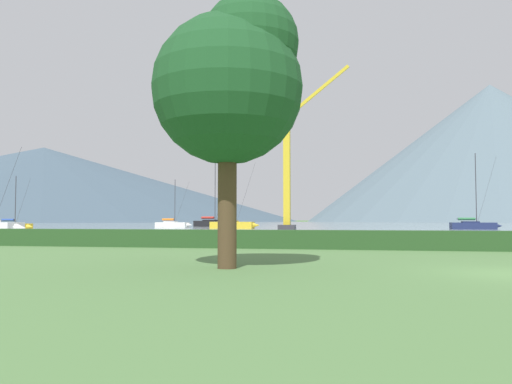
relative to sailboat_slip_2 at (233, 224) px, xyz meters
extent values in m
cube|color=#8C9EA3|center=(24.15, 72.99, -0.66)|extent=(320.00, 246.00, 0.00)
cube|color=#284C23|center=(24.15, -53.01, -0.19)|extent=(80.00, 1.20, 0.95)
cone|color=white|center=(-14.62, -31.77, -0.08)|extent=(1.33, 1.07, 0.98)
cylinder|color=#333338|center=(-16.45, -31.63, 4.17)|extent=(3.49, 0.29, 8.39)
cube|color=gold|center=(-0.11, 0.00, -0.13)|extent=(6.75, 2.34, 1.06)
cone|color=gold|center=(3.75, -0.01, -0.13)|extent=(1.16, 0.90, 0.90)
cube|color=gold|center=(-0.49, 0.00, 0.26)|extent=(2.51, 1.63, 0.67)
cylinder|color=#333338|center=(0.47, 0.00, 5.09)|extent=(0.13, 0.13, 10.33)
cylinder|color=#333338|center=(-1.04, 0.00, 0.98)|extent=(3.03, 0.13, 0.12)
cylinder|color=orange|center=(-1.04, 0.00, 0.98)|extent=(2.58, 0.43, 0.42)
cylinder|color=#333338|center=(2.06, -0.01, 4.83)|extent=(3.21, 0.04, 9.82)
cube|color=navy|center=(35.97, 1.78, -0.17)|extent=(6.34, 2.44, 0.98)
cone|color=navy|center=(39.54, 1.96, -0.17)|extent=(1.11, 0.89, 0.83)
cube|color=#1B2449|center=(35.62, 1.76, 0.19)|extent=(2.39, 1.61, 0.62)
cylinder|color=#333338|center=(36.51, 1.81, 5.23)|extent=(0.12, 0.12, 10.70)
cylinder|color=#333338|center=(35.11, 1.74, 0.86)|extent=(2.81, 0.24, 0.11)
cylinder|color=#2D7542|center=(35.11, 1.74, 0.86)|extent=(2.40, 0.51, 0.39)
cylinder|color=#333338|center=(37.98, 1.88, 4.96)|extent=(2.97, 0.17, 10.17)
cube|color=black|center=(-9.19, 19.86, -0.09)|extent=(7.63, 4.04, 1.14)
cone|color=black|center=(-5.15, 18.94, -0.09)|extent=(1.43, 1.22, 0.97)
cube|color=black|center=(-9.60, 19.95, 0.33)|extent=(3.01, 2.30, 0.73)
cylinder|color=#333338|center=(-8.59, 19.72, 5.97)|extent=(0.15, 0.15, 12.00)
cylinder|color=#333338|center=(-10.18, 20.09, 1.11)|extent=(3.21, 0.85, 0.12)
cylinder|color=red|center=(-10.18, 20.09, 1.11)|extent=(2.81, 1.06, 0.46)
cylinder|color=#333338|center=(-6.92, 19.34, 5.67)|extent=(3.37, 0.80, 11.41)
cube|color=white|center=(-13.10, 7.97, -0.20)|extent=(6.00, 2.55, 0.92)
cone|color=white|center=(-9.78, 7.65, -0.20)|extent=(1.07, 0.87, 0.78)
cube|color=silver|center=(-13.43, 8.00, 0.14)|extent=(2.29, 1.60, 0.58)
cylinder|color=#333338|center=(-12.60, 7.92, 3.86)|extent=(0.12, 0.12, 8.02)
cylinder|color=#333338|center=(-13.91, 8.05, 0.76)|extent=(2.62, 0.35, 0.10)
cylinder|color=orange|center=(-13.91, 8.05, 0.76)|extent=(2.26, 0.58, 0.37)
cylinder|color=#333338|center=(-11.23, 7.79, 3.66)|extent=(2.77, 0.29, 7.63)
cube|color=gold|center=(-27.79, -15.39, -0.22)|extent=(5.85, 2.85, 0.88)
cone|color=gold|center=(-24.64, -15.94, -0.22)|extent=(1.07, 0.90, 0.75)
cube|color=gold|center=(-28.11, -15.34, 0.11)|extent=(2.28, 1.68, 0.56)
cylinder|color=#333338|center=(-27.32, -15.48, 3.32)|extent=(0.11, 0.11, 7.00)
cylinder|color=#333338|center=(-28.56, -15.26, 0.71)|extent=(2.50, 0.52, 0.10)
cylinder|color=#2847A3|center=(-28.56, -15.26, 0.71)|extent=(2.17, 0.71, 0.35)
cylinder|color=#333338|center=(-26.02, -15.70, 3.15)|extent=(2.63, 0.48, 6.66)
cylinder|color=#4C3823|center=(15.87, -64.00, 1.29)|extent=(0.58, 0.58, 3.91)
sphere|color=#1B4924|center=(15.87, -64.00, 4.89)|extent=(4.70, 4.70, 4.70)
sphere|color=#1B4924|center=(16.57, -64.00, 6.30)|extent=(3.05, 3.05, 3.05)
cube|color=#333338|center=(11.04, -16.97, -0.26)|extent=(2.00, 2.00, 0.80)
cube|color=gold|center=(11.04, -16.97, 6.73)|extent=(0.80, 0.80, 13.18)
cube|color=gold|center=(14.79, -16.97, 16.29)|extent=(7.74, 0.36, 6.23)
cone|color=#425666|center=(-188.37, 230.31, 24.02)|extent=(339.65, 339.65, 49.37)
cone|color=slate|center=(92.05, 232.08, 38.27)|extent=(207.75, 207.75, 77.86)
camera|label=1|loc=(19.92, -79.44, 0.85)|focal=36.39mm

